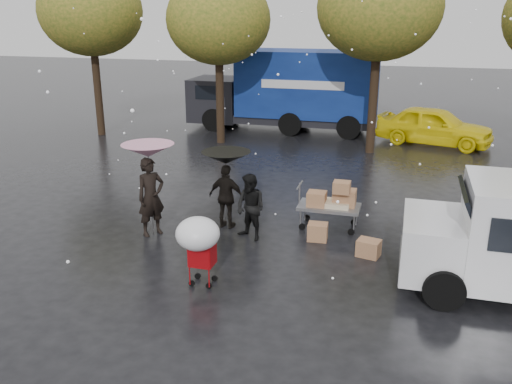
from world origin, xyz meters
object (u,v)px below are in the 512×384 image
(person_black, at_px, (227,197))
(shopping_cart, at_px, (198,237))
(blue_truck, at_px, (289,91))
(person_pink, at_px, (151,197))
(yellow_taxi, at_px, (434,126))
(vendor_cart, at_px, (333,200))

(person_black, relative_size, shopping_cart, 1.10)
(person_black, height_order, blue_truck, blue_truck)
(person_pink, xyz_separation_m, yellow_taxi, (6.73, 11.47, -0.19))
(yellow_taxi, bearing_deg, person_black, 169.21)
(person_pink, height_order, blue_truck, blue_truck)
(person_black, bearing_deg, blue_truck, -77.44)
(shopping_cart, bearing_deg, vendor_cart, 61.52)
(person_black, relative_size, yellow_taxi, 0.36)
(vendor_cart, height_order, yellow_taxi, yellow_taxi)
(vendor_cart, relative_size, shopping_cart, 1.04)
(person_pink, relative_size, person_black, 1.18)
(yellow_taxi, bearing_deg, shopping_cart, 176.33)
(vendor_cart, distance_m, blue_truck, 11.74)
(person_black, bearing_deg, shopping_cart, 106.31)
(person_black, height_order, shopping_cart, person_black)
(vendor_cart, height_order, shopping_cart, shopping_cart)
(person_black, relative_size, vendor_cart, 1.06)
(person_pink, xyz_separation_m, blue_truck, (0.51, 12.69, 0.81))
(shopping_cart, bearing_deg, person_pink, 133.49)
(person_pink, relative_size, yellow_taxi, 0.42)
(blue_truck, relative_size, yellow_taxi, 1.85)
(shopping_cart, relative_size, blue_truck, 0.18)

